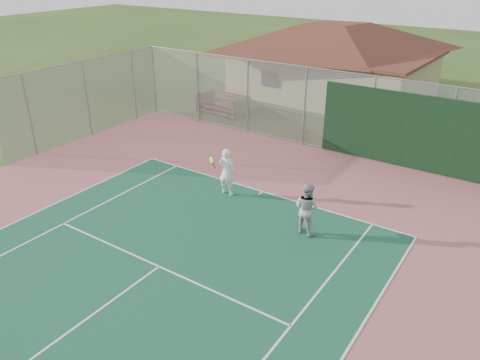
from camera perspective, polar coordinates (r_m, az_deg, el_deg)
name	(u,v)px	position (r m, az deg, el deg)	size (l,w,h in m)	color
back_fence	(373,121)	(19.93, 15.88, 6.88)	(20.08, 0.11, 3.53)	gray
side_fence_left	(87,99)	(23.19, -18.16, 9.37)	(0.08, 9.00, 3.50)	gray
clubhouse	(334,53)	(29.11, 11.34, 14.93)	(12.10, 8.37, 5.08)	tan
bleachers	(223,103)	(25.83, -2.13, 9.36)	(2.67, 1.73, 0.98)	#9F2D24
player_white_front	(227,172)	(16.47, -1.63, 0.97)	(0.95, 0.63, 1.74)	white
player_grey_back	(306,209)	(14.35, 8.11, -3.49)	(0.91, 0.77, 1.66)	#9B9DA0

